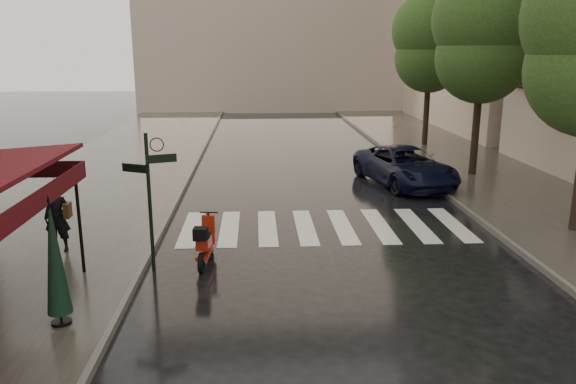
{
  "coord_description": "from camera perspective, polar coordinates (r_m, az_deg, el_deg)",
  "views": [
    {
      "loc": [
        1.11,
        -8.85,
        4.79
      ],
      "look_at": [
        1.88,
        4.48,
        1.4
      ],
      "focal_mm": 35.0,
      "sensor_mm": 36.0,
      "label": 1
    }
  ],
  "objects": [
    {
      "name": "signpost",
      "position": [
        12.43,
        -13.9,
        0.05
      ],
      "size": [
        1.17,
        0.29,
        3.1
      ],
      "color": "black",
      "rests_on": "ground"
    },
    {
      "name": "sidewalk_far",
      "position": [
        23.26,
        19.9,
        1.65
      ],
      "size": [
        5.5,
        60.0,
        0.12
      ],
      "primitive_type": "cube",
      "color": "#38332D",
      "rests_on": "ground"
    },
    {
      "name": "tree_far",
      "position": [
        29.16,
        14.31,
        15.13
      ],
      "size": [
        3.8,
        3.8,
        8.16
      ],
      "color": "black",
      "rests_on": "sidewalk_far"
    },
    {
      "name": "ground",
      "position": [
        10.13,
        -9.5,
        -14.2
      ],
      "size": [
        120.0,
        120.0,
        0.0
      ],
      "primitive_type": "plane",
      "color": "black",
      "rests_on": "ground"
    },
    {
      "name": "sidewalk_near",
      "position": [
        22.11,
        -17.95,
        1.19
      ],
      "size": [
        6.0,
        60.0,
        0.12
      ],
      "primitive_type": "cube",
      "color": "#38332D",
      "rests_on": "ground"
    },
    {
      "name": "tree_mid",
      "position": [
        22.49,
        19.31,
        15.53
      ],
      "size": [
        3.8,
        3.8,
        8.34
      ],
      "color": "black",
      "rests_on": "sidewalk_far"
    },
    {
      "name": "crosswalk",
      "position": [
        15.72,
        3.66,
        -3.51
      ],
      "size": [
        7.85,
        3.2,
        0.01
      ],
      "color": "silver",
      "rests_on": "ground"
    },
    {
      "name": "pedestrian_with_umbrella",
      "position": [
        14.14,
        -22.68,
        0.7
      ],
      "size": [
        1.01,
        1.03,
        2.45
      ],
      "rotation": [
        0.0,
        0.0,
        0.03
      ],
      "color": "black",
      "rests_on": "sidewalk_near"
    },
    {
      "name": "curb_far",
      "position": [
        22.3,
        13.28,
        1.65
      ],
      "size": [
        0.12,
        60.0,
        0.16
      ],
      "primitive_type": "cube",
      "color": "#595651",
      "rests_on": "ground"
    },
    {
      "name": "parasol_back",
      "position": [
        10.43,
        -22.62,
        -6.19
      ],
      "size": [
        0.43,
        0.43,
        2.28
      ],
      "color": "black",
      "rests_on": "sidewalk_near"
    },
    {
      "name": "curb_near",
      "position": [
        21.53,
        -10.07,
        1.37
      ],
      "size": [
        0.12,
        60.0,
        0.16
      ],
      "primitive_type": "cube",
      "color": "#595651",
      "rests_on": "ground"
    },
    {
      "name": "parked_car",
      "position": [
        20.86,
        11.78,
        2.59
      ],
      "size": [
        3.33,
        5.3,
        1.37
      ],
      "primitive_type": "imported",
      "rotation": [
        0.0,
        0.0,
        0.23
      ],
      "color": "black",
      "rests_on": "ground"
    },
    {
      "name": "scooter",
      "position": [
        13.02,
        -8.41,
        -5.17
      ],
      "size": [
        0.48,
        1.63,
        1.07
      ],
      "rotation": [
        0.0,
        0.0,
        -0.09
      ],
      "color": "black",
      "rests_on": "ground"
    }
  ]
}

